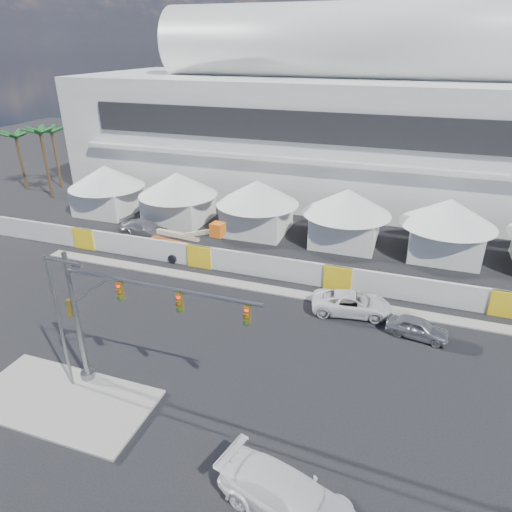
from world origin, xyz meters
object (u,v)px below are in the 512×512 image
(traffic_mast, at_px, (110,319))
(pickup_near, at_px, (288,496))
(pickup_curb, at_px, (352,303))
(sedan_silver, at_px, (418,328))
(boom_lift, at_px, (174,246))
(streetlight_median, at_px, (61,315))
(lot_car_c, at_px, (145,229))

(traffic_mast, bearing_deg, pickup_near, -20.63)
(pickup_curb, relative_size, traffic_mast, 0.51)
(sedan_silver, distance_m, boom_lift, 22.04)
(sedan_silver, height_order, streetlight_median, streetlight_median)
(pickup_near, distance_m, streetlight_median, 14.44)
(traffic_mast, distance_m, boom_lift, 17.82)
(pickup_curb, relative_size, streetlight_median, 0.70)
(lot_car_c, height_order, streetlight_median, streetlight_median)
(lot_car_c, distance_m, streetlight_median, 22.61)
(pickup_curb, bearing_deg, lot_car_c, 61.41)
(pickup_curb, distance_m, pickup_near, 16.46)
(streetlight_median, bearing_deg, pickup_curb, 43.69)
(streetlight_median, distance_m, boom_lift, 17.94)
(sedan_silver, distance_m, pickup_near, 15.66)
(pickup_near, distance_m, traffic_mast, 12.28)
(boom_lift, bearing_deg, traffic_mast, -64.75)
(pickup_curb, bearing_deg, sedan_silver, -117.92)
(sedan_silver, xyz_separation_m, boom_lift, (-21.27, 5.79, 0.42))
(traffic_mast, relative_size, boom_lift, 1.35)
(sedan_silver, height_order, lot_car_c, lot_car_c)
(boom_lift, bearing_deg, sedan_silver, -8.40)
(sedan_silver, relative_size, traffic_mast, 0.36)
(lot_car_c, relative_size, traffic_mast, 0.49)
(sedan_silver, xyz_separation_m, lot_car_c, (-26.38, 9.22, 0.10))
(pickup_curb, xyz_separation_m, pickup_near, (-0.20, -16.46, 0.10))
(pickup_near, distance_m, boom_lift, 26.45)
(lot_car_c, bearing_deg, streetlight_median, -148.45)
(pickup_near, bearing_deg, streetlight_median, 90.03)
(lot_car_c, distance_m, traffic_mast, 22.97)
(pickup_near, height_order, boom_lift, boom_lift)
(lot_car_c, xyz_separation_m, boom_lift, (5.11, -3.42, 0.32))
(traffic_mast, bearing_deg, pickup_curb, 47.91)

